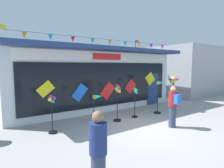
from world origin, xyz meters
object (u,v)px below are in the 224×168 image
(wind_spinner_far_left, at_px, (52,111))
(wind_spinner_right, at_px, (160,92))
(kite_shop_building, at_px, (83,77))
(wind_spinner_left, at_px, (97,104))
(wind_spinner_center_left, at_px, (118,96))
(wind_spinner_far_right, at_px, (173,84))
(person_mid_plaza, at_px, (98,154))
(wind_spinner_center_right, at_px, (135,99))
(person_near_camera, at_px, (173,106))

(wind_spinner_far_left, xyz_separation_m, wind_spinner_right, (5.56, -0.23, 0.27))
(kite_shop_building, bearing_deg, wind_spinner_left, -109.37)
(wind_spinner_center_left, relative_size, wind_spinner_right, 0.99)
(wind_spinner_left, relative_size, wind_spinner_far_right, 0.70)
(wind_spinner_far_right, bearing_deg, wind_spinner_center_left, 177.51)
(wind_spinner_center_left, bearing_deg, person_mid_plaza, -130.49)
(wind_spinner_left, xyz_separation_m, person_mid_plaza, (-1.99, -3.53, -0.10))
(wind_spinner_center_right, bearing_deg, wind_spinner_far_left, 177.93)
(wind_spinner_center_left, xyz_separation_m, wind_spinner_center_right, (1.06, 0.01, -0.22))
(wind_spinner_left, bearing_deg, wind_spinner_right, 0.98)
(wind_spinner_left, bearing_deg, person_mid_plaza, -119.44)
(wind_spinner_center_left, bearing_deg, wind_spinner_center_right, 0.53)
(wind_spinner_far_left, height_order, wind_spinner_center_right, wind_spinner_center_right)
(wind_spinner_right, height_order, person_mid_plaza, wind_spinner_right)
(kite_shop_building, height_order, wind_spinner_center_left, kite_shop_building)
(kite_shop_building, bearing_deg, wind_spinner_far_right, -56.46)
(wind_spinner_center_left, distance_m, wind_spinner_center_right, 1.08)
(wind_spinner_far_left, bearing_deg, wind_spinner_left, -9.70)
(kite_shop_building, distance_m, wind_spinner_far_right, 5.74)
(wind_spinner_center_right, bearing_deg, wind_spinner_right, -3.05)
(kite_shop_building, xyz_separation_m, person_near_camera, (0.84, -6.55, -0.87))
(kite_shop_building, bearing_deg, wind_spinner_center_right, -83.45)
(kite_shop_building, bearing_deg, person_mid_plaza, -113.86)
(wind_spinner_center_right, xyz_separation_m, wind_spinner_far_right, (2.64, -0.17, 0.60))
(kite_shop_building, xyz_separation_m, wind_spinner_center_right, (0.53, -4.61, -0.85))
(kite_shop_building, height_order, person_near_camera, kite_shop_building)
(kite_shop_building, distance_m, person_near_camera, 6.66)
(wind_spinner_far_left, xyz_separation_m, person_mid_plaza, (-0.27, -3.83, -0.00))
(wind_spinner_left, distance_m, wind_spinner_right, 3.84)
(wind_spinner_left, xyz_separation_m, person_near_camera, (2.51, -1.78, -0.06))
(wind_spinner_far_left, distance_m, wind_spinner_center_right, 3.93)
(wind_spinner_center_right, bearing_deg, wind_spinner_far_right, -3.70)
(wind_spinner_right, height_order, person_near_camera, wind_spinner_right)
(wind_spinner_far_left, relative_size, wind_spinner_right, 0.85)
(wind_spinner_center_left, distance_m, person_mid_plaza, 4.84)
(wind_spinner_right, xyz_separation_m, wind_spinner_far_right, (1.01, -0.08, 0.38))
(wind_spinner_far_left, bearing_deg, wind_spinner_center_right, -2.07)
(wind_spinner_right, bearing_deg, person_near_camera, -125.63)
(wind_spinner_center_left, bearing_deg, wind_spinner_far_right, -2.49)
(wind_spinner_center_right, bearing_deg, wind_spinner_left, -176.04)
(wind_spinner_center_right, distance_m, wind_spinner_right, 1.65)
(wind_spinner_right, height_order, wind_spinner_far_right, wind_spinner_far_right)
(wind_spinner_far_right, bearing_deg, wind_spinner_far_left, 177.27)
(wind_spinner_right, bearing_deg, wind_spinner_left, -179.02)
(kite_shop_building, xyz_separation_m, wind_spinner_far_right, (3.17, -4.78, -0.24))
(person_near_camera, distance_m, person_mid_plaza, 4.83)
(kite_shop_building, distance_m, wind_spinner_left, 5.11)
(kite_shop_building, relative_size, wind_spinner_center_right, 6.91)
(wind_spinner_far_left, xyz_separation_m, wind_spinner_center_left, (2.87, -0.15, 0.27))
(wind_spinner_right, distance_m, person_near_camera, 2.29)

